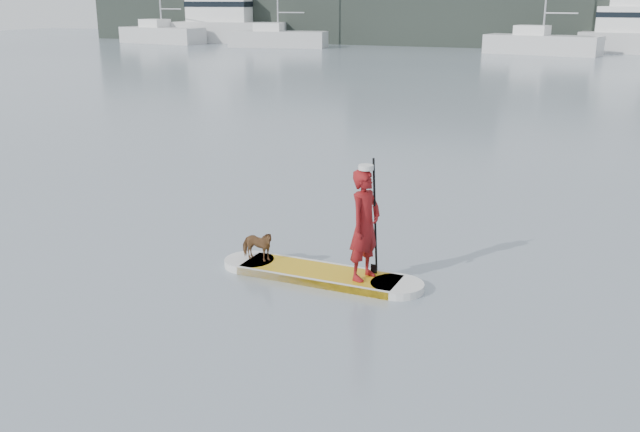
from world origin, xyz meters
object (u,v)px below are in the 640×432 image
at_px(paddler, 365,225).
at_px(sailboat_b, 277,37).
at_px(paddleboard, 320,274).
at_px(motor_yacht_b, 226,21).
at_px(sailboat_a, 161,34).
at_px(dog, 257,245).
at_px(sailboat_d, 541,42).

xyz_separation_m(paddler, sailboat_b, (-25.37, 48.40, -0.08)).
distance_m(paddler, sailboat_b, 54.65).
bearing_deg(paddleboard, motor_yacht_b, 122.54).
xyz_separation_m(paddleboard, sailboat_a, (-37.54, 49.39, 0.82)).
bearing_deg(dog, paddler, -89.78).
bearing_deg(dog, paddleboard, -89.78).
xyz_separation_m(sailboat_a, sailboat_b, (12.89, -1.00, -0.01)).
distance_m(paddler, sailboat_d, 49.00).
relative_size(dog, sailboat_d, 0.05).
distance_m(dog, motor_yacht_b, 61.22).
xyz_separation_m(sailboat_a, motor_yacht_b, (5.27, 3.30, 1.14)).
xyz_separation_m(sailboat_a, sailboat_d, (35.23, -0.50, 0.02)).
bearing_deg(motor_yacht_b, sailboat_b, -37.46).
relative_size(dog, motor_yacht_b, 0.05).
xyz_separation_m(paddleboard, sailboat_b, (-24.65, 48.39, 0.81)).
bearing_deg(motor_yacht_b, dog, -67.42).
bearing_deg(paddleboard, sailboat_a, 128.29).
distance_m(paddler, dog, 1.91).
bearing_deg(dog, motor_yacht_b, 31.88).
bearing_deg(paddler, sailboat_b, 41.26).
relative_size(paddler, sailboat_d, 0.13).
relative_size(paddleboard, sailboat_d, 0.26).
bearing_deg(sailboat_a, paddleboard, -44.47).
relative_size(paddleboard, sailboat_b, 0.26).
bearing_deg(sailboat_a, paddler, -43.95).
height_order(paddler, sailboat_b, sailboat_b).
bearing_deg(sailboat_a, sailboat_d, 7.49).
xyz_separation_m(paddler, sailboat_a, (-38.26, 49.40, -0.07)).
bearing_deg(sailboat_d, sailboat_a, -170.56).
relative_size(dog, sailboat_b, 0.05).
height_order(dog, sailboat_a, sailboat_a).
bearing_deg(motor_yacht_b, paddler, -65.98).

